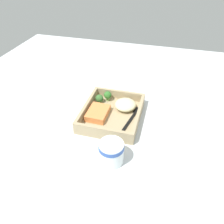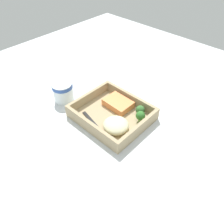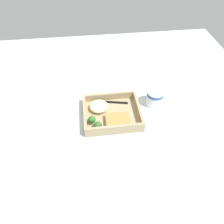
# 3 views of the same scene
# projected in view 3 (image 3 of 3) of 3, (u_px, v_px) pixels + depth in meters

# --- Properties ---
(ground_plane) EXTENTS (1.60, 1.60, 0.02)m
(ground_plane) POSITION_uv_depth(u_px,v_px,m) (112.00, 118.00, 1.02)
(ground_plane) COLOR silver
(takeout_tray) EXTENTS (0.26, 0.22, 0.01)m
(takeout_tray) POSITION_uv_depth(u_px,v_px,m) (112.00, 115.00, 1.00)
(takeout_tray) COLOR tan
(takeout_tray) RESTS_ON ground_plane
(tray_rim) EXTENTS (0.26, 0.22, 0.04)m
(tray_rim) POSITION_uv_depth(u_px,v_px,m) (112.00, 111.00, 0.99)
(tray_rim) COLOR tan
(tray_rim) RESTS_ON takeout_tray
(salmon_fillet) EXTENTS (0.10, 0.08, 0.03)m
(salmon_fillet) POSITION_uv_depth(u_px,v_px,m) (117.00, 120.00, 0.96)
(salmon_fillet) COLOR #EC8647
(salmon_fillet) RESTS_ON takeout_tray
(mashed_potatoes) EXTENTS (0.09, 0.09, 0.04)m
(mashed_potatoes) POSITION_uv_depth(u_px,v_px,m) (99.00, 106.00, 1.01)
(mashed_potatoes) COLOR beige
(mashed_potatoes) RESTS_ON takeout_tray
(broccoli_floret_1) EXTENTS (0.03, 0.03, 0.04)m
(broccoli_floret_1) POSITION_uv_depth(u_px,v_px,m) (92.00, 120.00, 0.94)
(broccoli_floret_1) COLOR #7DAA59
(broccoli_floret_1) RESTS_ON takeout_tray
(broccoli_floret_2) EXTENTS (0.03, 0.03, 0.04)m
(broccoli_floret_2) POSITION_uv_depth(u_px,v_px,m) (98.00, 125.00, 0.93)
(broccoli_floret_2) COLOR #769B55
(broccoli_floret_2) RESTS_ON takeout_tray
(fork) EXTENTS (0.16, 0.05, 0.00)m
(fork) POSITION_uv_depth(u_px,v_px,m) (109.00, 102.00, 1.05)
(fork) COLOR black
(fork) RESTS_ON takeout_tray
(paper_cup) EXTENTS (0.08, 0.08, 0.08)m
(paper_cup) POSITION_uv_depth(u_px,v_px,m) (155.00, 97.00, 1.03)
(paper_cup) COLOR white
(paper_cup) RESTS_ON ground_plane
(receipt_slip) EXTENTS (0.13, 0.16, 0.00)m
(receipt_slip) POSITION_uv_depth(u_px,v_px,m) (66.00, 134.00, 0.93)
(receipt_slip) COLOR white
(receipt_slip) RESTS_ON ground_plane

